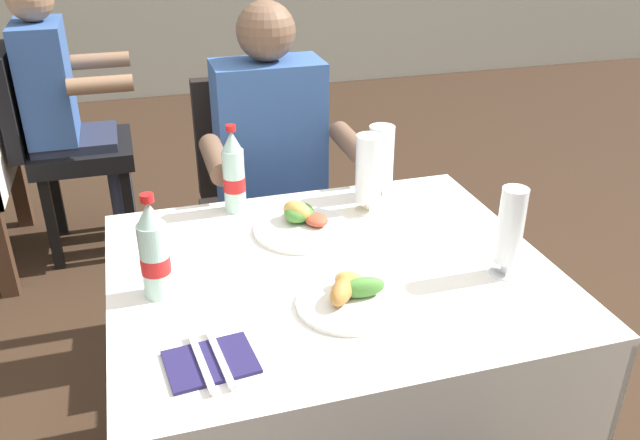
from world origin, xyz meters
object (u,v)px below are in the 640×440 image
Objects in this scene: beer_glass_right at (368,173)px; napkin_cutlery_set at (211,362)px; beer_glass_middle at (510,233)px; cola_bottle_secondary at (154,253)px; beer_glass_left at (381,158)px; seated_diner_far at (274,171)px; cola_bottle_primary at (234,174)px; background_patron at (64,105)px; main_dining_table at (331,327)px; background_chair_right at (59,140)px; plate_near_camera at (350,296)px; chair_far_diner_seat at (263,200)px; plate_far_diner at (301,222)px.

beer_glass_right is 0.76m from napkin_cutlery_set.
cola_bottle_secondary reaches higher than beer_glass_middle.
seated_diner_far is at bearing 123.06° from beer_glass_left.
background_patron reaches higher than cola_bottle_primary.
beer_glass_right is (0.19, 0.27, 0.29)m from main_dining_table.
plate_near_camera is at bearing -68.36° from background_chair_right.
beer_glass_right is at bearing -71.72° from chair_far_diner_seat.
plate_far_diner is 0.20× the size of background_patron.
cola_bottle_primary is at bearing -68.25° from background_patron.
beer_glass_right is at bearing -70.24° from seated_diner_far.
beer_glass_middle reaches higher than background_chair_right.
plate_far_diner reaches higher than napkin_cutlery_set.
plate_near_camera is 0.40m from beer_glass_middle.
main_dining_table is at bearing -66.38° from background_chair_right.
seated_diner_far is 1.30× the size of background_chair_right.
main_dining_table is at bearing 87.22° from plate_near_camera.
main_dining_table is at bearing 159.55° from beer_glass_middle.
beer_glass_right is at bearing -17.39° from cola_bottle_primary.
beer_glass_left is at bearing -2.39° from cola_bottle_primary.
chair_far_diner_seat is (0.00, 0.83, -0.02)m from main_dining_table.
beer_glass_right reaches higher than beer_glass_left.
seated_diner_far is 0.86m from cola_bottle_secondary.
cola_bottle_secondary is at bearing -116.05° from chair_far_diner_seat.
main_dining_table is 5.40× the size of napkin_cutlery_set.
main_dining_table is 4.15× the size of cola_bottle_primary.
beer_glass_left is 0.52m from beer_glass_middle.
background_chair_right reaches higher than napkin_cutlery_set.
main_dining_table is 1.87m from background_chair_right.
plate_near_camera is 1.03× the size of beer_glass_middle.
napkin_cutlery_set is (-0.33, -1.11, 0.20)m from chair_far_diner_seat.
background_patron reaches higher than plate_far_diner.
background_chair_right reaches higher than plate_far_diner.
plate_far_diner is at bearing -94.54° from seated_diner_far.
cola_bottle_secondary is (-0.43, -0.73, 0.15)m from seated_diner_far.
plate_far_diner is 1.16× the size of beer_glass_middle.
beer_glass_right reaches higher than plate_near_camera.
plate_far_diner is (-0.02, 0.22, 0.20)m from main_dining_table.
background_chair_right is at bearing 126.74° from beer_glass_left.
chair_far_diner_seat reaches higher than plate_near_camera.
background_chair_right is (-0.34, 1.71, -0.31)m from cola_bottle_secondary.
cola_bottle_primary is at bearing 75.90° from napkin_cutlery_set.
cola_bottle_primary is (-0.43, 0.02, -0.01)m from beer_glass_left.
beer_glass_middle is at bearing -76.25° from beer_glass_left.
background_patron is (-0.70, 0.88, 0.16)m from chair_far_diner_seat.
plate_far_diner is 0.33m from beer_glass_left.
chair_far_diner_seat is at bearing 73.38° from napkin_cutlery_set.
background_patron reaches higher than cola_bottle_secondary.
cola_bottle_secondary is at bearing -122.53° from cola_bottle_primary.
cola_bottle_primary is 0.26× the size of background_chair_right.
cola_bottle_primary is 1.49m from background_chair_right.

